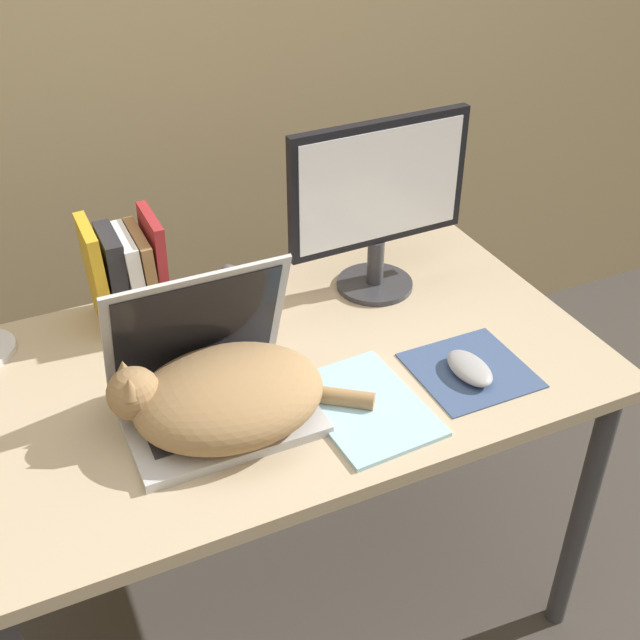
{
  "coord_description": "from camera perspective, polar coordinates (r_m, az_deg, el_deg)",
  "views": [
    {
      "loc": [
        -0.44,
        -0.77,
        1.65
      ],
      "look_at": [
        0.07,
        0.32,
        0.82
      ],
      "focal_mm": 45.0,
      "sensor_mm": 36.0,
      "label": 1
    }
  ],
  "objects": [
    {
      "name": "external_monitor",
      "position": [
        1.65,
        4.18,
        8.56
      ],
      "size": [
        0.4,
        0.16,
        0.38
      ],
      "color": "#333338",
      "rests_on": "desk"
    },
    {
      "name": "laptop",
      "position": [
        1.4,
        -7.74,
        -4.55
      ],
      "size": [
        0.32,
        0.26,
        0.26
      ],
      "color": "#B7B7BC",
      "rests_on": "desk"
    },
    {
      "name": "cat",
      "position": [
        1.36,
        -6.89,
        -5.37
      ],
      "size": [
        0.44,
        0.27,
        0.13
      ],
      "color": "#99754C",
      "rests_on": "desk"
    },
    {
      "name": "computer_mouse",
      "position": [
        1.51,
        10.59,
        -3.38
      ],
      "size": [
        0.07,
        0.11,
        0.03
      ],
      "color": "#99999E",
      "rests_on": "mousepad"
    },
    {
      "name": "notepad",
      "position": [
        1.42,
        3.26,
        -6.14
      ],
      "size": [
        0.2,
        0.27,
        0.01
      ],
      "color": "#99C6E0",
      "rests_on": "desk"
    },
    {
      "name": "webcam",
      "position": [
        1.71,
        -6.58,
        3.14
      ],
      "size": [
        0.04,
        0.04,
        0.07
      ],
      "color": "#232328",
      "rests_on": "desk"
    },
    {
      "name": "book_row",
      "position": [
        1.64,
        -13.55,
        3.14
      ],
      "size": [
        0.14,
        0.15,
        0.22
      ],
      "color": "gold",
      "rests_on": "desk"
    },
    {
      "name": "mousepad",
      "position": [
        1.53,
        10.64,
        -3.53
      ],
      "size": [
        0.21,
        0.2,
        0.0
      ],
      "color": "#384C75",
      "rests_on": "desk"
    },
    {
      "name": "desk",
      "position": [
        1.57,
        -2.89,
        -5.36
      ],
      "size": [
        1.21,
        0.71,
        0.72
      ],
      "color": "tan",
      "rests_on": "ground_plane"
    }
  ]
}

